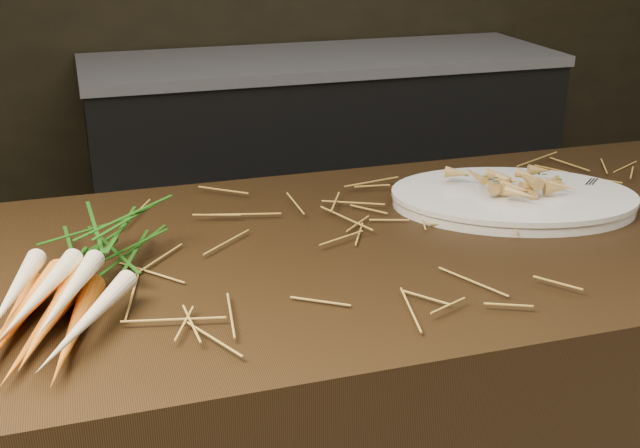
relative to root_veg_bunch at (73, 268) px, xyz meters
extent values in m
cube|color=black|center=(0.95, 1.94, -0.54)|extent=(1.80, 0.60, 0.80)
cube|color=#99999E|center=(0.95, 1.94, -0.12)|extent=(1.82, 0.62, 0.04)
cone|color=#C14E0A|center=(-0.08, -0.10, -0.02)|extent=(0.09, 0.24, 0.03)
cone|color=#C14E0A|center=(-0.04, -0.11, -0.02)|extent=(0.11, 0.24, 0.03)
cone|color=#C14E0A|center=(0.00, -0.12, -0.02)|extent=(0.08, 0.25, 0.03)
cone|color=#C14E0A|center=(-0.06, -0.11, 0.00)|extent=(0.12, 0.24, 0.03)
cone|color=#C14E0A|center=(-0.02, -0.13, 0.00)|extent=(0.10, 0.24, 0.03)
cone|color=beige|center=(-0.07, -0.09, 0.02)|extent=(0.07, 0.23, 0.04)
cone|color=beige|center=(-0.04, -0.11, 0.02)|extent=(0.10, 0.22, 0.04)
cone|color=beige|center=(0.00, -0.12, 0.02)|extent=(0.09, 0.23, 0.04)
cone|color=beige|center=(0.01, -0.15, 0.00)|extent=(0.13, 0.21, 0.03)
ellipsoid|color=#1C5812|center=(0.03, 0.09, 0.00)|extent=(0.21, 0.25, 0.08)
cube|color=silver|center=(0.86, 0.06, -0.02)|extent=(0.13, 0.11, 0.00)
camera|label=1|loc=(0.03, -1.01, 0.45)|focal=45.00mm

